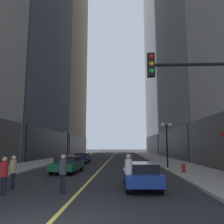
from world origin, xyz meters
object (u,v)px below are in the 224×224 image
at_px(traffic_light_near_right, 212,103).
at_px(street_lamp_left_far, 68,139).
at_px(pedestrian_in_white_shirt, 129,170).
at_px(street_lamp_right_mid, 167,135).
at_px(car_navy, 82,158).
at_px(pedestrian_in_tan_trench, 13,170).
at_px(fire_hydrant_right, 184,169).
at_px(pedestrian_with_orange_bag, 63,170).
at_px(car_green, 68,164).
at_px(pedestrian_in_red_jacket, 4,173).
at_px(car_blue, 141,174).

xyz_separation_m(traffic_light_near_right, street_lamp_left_far, (-11.75, 26.88, -0.49)).
height_order(pedestrian_in_white_shirt, street_lamp_right_mid, street_lamp_right_mid).
bearing_deg(car_navy, street_lamp_left_far, 119.16).
height_order(pedestrian_in_tan_trench, street_lamp_right_mid, street_lamp_right_mid).
height_order(pedestrian_in_tan_trench, fire_hydrant_right, pedestrian_in_tan_trench).
relative_size(traffic_light_near_right, street_lamp_left_far, 1.28).
xyz_separation_m(pedestrian_in_tan_trench, traffic_light_near_right, (8.86, -3.46, 2.75)).
relative_size(pedestrian_with_orange_bag, traffic_light_near_right, 0.32).
bearing_deg(fire_hydrant_right, car_navy, 133.05).
relative_size(street_lamp_right_mid, fire_hydrant_right, 5.54).
relative_size(car_navy, traffic_light_near_right, 0.81).
xyz_separation_m(traffic_light_near_right, street_lamp_right_mid, (1.05, 13.96, -0.49)).
bearing_deg(street_lamp_left_far, car_navy, -60.84).
bearing_deg(pedestrian_with_orange_bag, street_lamp_left_far, 103.22).
bearing_deg(car_green, street_lamp_left_far, 103.87).
bearing_deg(pedestrian_with_orange_bag, pedestrian_in_red_jacket, -167.09).
bearing_deg(fire_hydrant_right, car_blue, -121.72).
height_order(car_green, pedestrian_in_white_shirt, pedestrian_in_white_shirt).
distance_m(car_navy, street_lamp_right_mid, 12.03).
relative_size(car_blue, pedestrian_in_red_jacket, 2.43).
xyz_separation_m(pedestrian_with_orange_bag, traffic_light_near_right, (6.05, -2.64, 2.69)).
xyz_separation_m(car_blue, pedestrian_with_orange_bag, (-3.77, -1.41, 0.33)).
distance_m(street_lamp_left_far, street_lamp_right_mid, 18.19).
xyz_separation_m(pedestrian_in_white_shirt, fire_hydrant_right, (4.51, 7.53, -0.66)).
relative_size(car_blue, pedestrian_in_white_shirt, 2.28).
height_order(car_navy, pedestrian_in_red_jacket, pedestrian_in_red_jacket).
relative_size(pedestrian_with_orange_bag, street_lamp_right_mid, 0.40).
height_order(car_blue, traffic_light_near_right, traffic_light_near_right).
relative_size(pedestrian_in_tan_trench, street_lamp_right_mid, 0.38).
xyz_separation_m(car_navy, street_lamp_right_mid, (9.47, -6.96, 2.54)).
height_order(car_blue, street_lamp_right_mid, street_lamp_right_mid).
distance_m(pedestrian_with_orange_bag, fire_hydrant_right, 10.78).
bearing_deg(pedestrian_in_tan_trench, car_blue, 5.10).
bearing_deg(car_green, pedestrian_with_orange_bag, -78.07).
xyz_separation_m(street_lamp_left_far, street_lamp_right_mid, (12.80, -12.92, 0.00)).
distance_m(pedestrian_with_orange_bag, pedestrian_in_tan_trench, 2.92).
bearing_deg(pedestrian_in_red_jacket, pedestrian_in_white_shirt, 6.68).
bearing_deg(fire_hydrant_right, street_lamp_right_mid, 97.66).
bearing_deg(street_lamp_right_mid, traffic_light_near_right, -94.30).
height_order(pedestrian_with_orange_bag, traffic_light_near_right, traffic_light_near_right).
relative_size(car_navy, fire_hydrant_right, 5.70).
relative_size(car_green, pedestrian_with_orange_bag, 2.51).
height_order(pedestrian_in_red_jacket, street_lamp_right_mid, street_lamp_right_mid).
height_order(street_lamp_left_far, fire_hydrant_right, street_lamp_left_far).
bearing_deg(street_lamp_left_far, car_green, -76.13).
xyz_separation_m(car_navy, street_lamp_left_far, (-3.33, 5.96, 2.54)).
height_order(pedestrian_in_red_jacket, traffic_light_near_right, traffic_light_near_right).
relative_size(car_blue, pedestrian_in_tan_trench, 2.43).
xyz_separation_m(car_blue, pedestrian_in_tan_trench, (-6.58, -0.59, 0.27)).
height_order(pedestrian_with_orange_bag, street_lamp_left_far, street_lamp_left_far).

